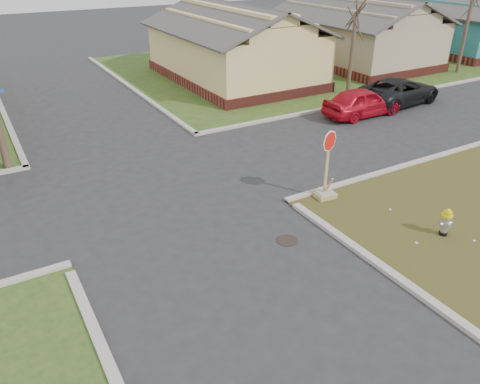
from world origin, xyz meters
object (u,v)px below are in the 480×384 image
red_sedan (362,102)px  dark_pickup (399,91)px  fire_hydrant (446,221)px  stop_sign (325,183)px

red_sedan → dark_pickup: bearing=-79.5°
red_sedan → dark_pickup: 3.17m
fire_hydrant → stop_sign: bearing=130.2°
fire_hydrant → dark_pickup: 13.39m
fire_hydrant → dark_pickup: bearing=66.6°
fire_hydrant → red_sedan: bearing=76.9°
fire_hydrant → stop_sign: size_ratio=0.37×
fire_hydrant → stop_sign: (-1.50, 3.63, 0.03)m
red_sedan → stop_sign: bearing=130.1°
red_sedan → dark_pickup: (3.12, 0.54, -0.01)m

